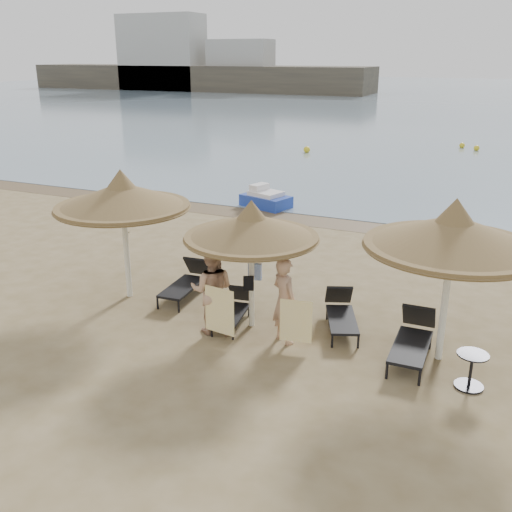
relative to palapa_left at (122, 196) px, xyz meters
The scene contains 22 objects.
ground 4.19m from the palapa_left, 16.78° to the right, with size 160.00×160.00×0.00m, color #8E7B58.
sea 79.15m from the palapa_left, 87.70° to the left, with size 200.00×140.00×0.03m, color slate.
wet_sand_strip 9.38m from the palapa_left, 69.40° to the left, with size 200.00×1.60×0.01m, color brown.
far_shore 79.93m from the palapa_left, 105.92° to the left, with size 150.00×54.80×12.00m.
palapa_left is the anchor object (origin of this frame).
palapa_center 3.51m from the palapa_left, ahead, with size 2.92×2.92×2.89m.
palapa_right 7.52m from the palapa_left, ahead, with size 3.32×3.32×3.29m.
lounger_far_left 2.62m from the palapa_left, 26.19° to the left, with size 0.75×1.91×0.84m.
lounger_near_left 3.79m from the palapa_left, ahead, with size 0.75×1.65×0.71m.
lounger_near_right 5.79m from the palapa_left, ahead, with size 1.20×1.87×0.80m.
lounger_far_right 7.34m from the palapa_left, ahead, with size 0.69×2.00×0.89m.
side_table 8.52m from the palapa_left, ahead, with size 0.56×0.56×0.68m.
person_left 3.30m from the palapa_left, 17.24° to the right, with size 1.05×0.68×2.27m, color tan.
person_right 4.71m from the palapa_left, ahead, with size 1.00×0.65×2.17m, color tan.
towel_left 3.89m from the palapa_left, 21.11° to the right, with size 0.73×0.13×1.03m.
towel_right 5.22m from the palapa_left, 10.90° to the right, with size 0.66×0.14×0.93m.
bag_patterned 3.74m from the palapa_left, ahead, with size 0.31×0.15×0.37m.
bag_dark 3.82m from the palapa_left, ahead, with size 0.24×0.15×0.32m.
pedal_boat 9.81m from the palapa_left, 92.00° to the left, with size 2.14×1.63×0.88m.
buoy_left 23.09m from the palapa_left, 97.89° to the left, with size 0.41×0.41×0.41m, color yellow.
buoy_mid 29.24m from the palapa_left, 79.24° to the left, with size 0.35×0.35×0.35m, color yellow.
buoy_extra 28.63m from the palapa_left, 77.07° to the left, with size 0.35×0.35×0.35m, color yellow.
Camera 1 is at (5.08, -9.84, 5.75)m, focal length 40.00 mm.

